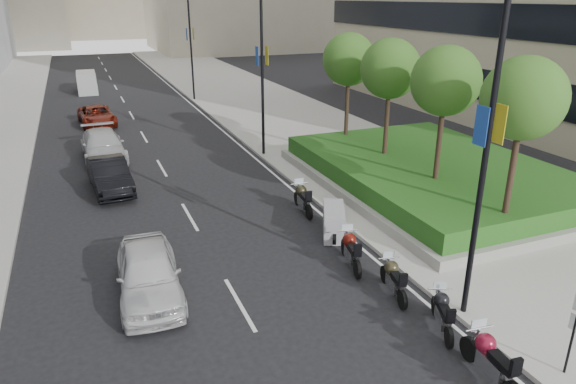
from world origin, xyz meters
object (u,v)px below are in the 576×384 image
parking_sign (575,327)px  car_b (110,175)px  lamp_post_2 (189,41)px  car_c (103,146)px  lamp_post_1 (259,66)px  car_d (97,116)px  motorcycle_3 (393,279)px  motorcycle_2 (442,312)px  motorcycle_1 (490,360)px  car_a (149,273)px  motorcycle_4 (351,250)px  motorcycle_6 (303,198)px  lamp_post_0 (482,146)px  motorcycle_5 (334,222)px  delivery_van (87,83)px

parking_sign → car_b: bearing=117.4°
lamp_post_2 → car_c: 17.83m
lamp_post_1 → car_d: lamp_post_1 is taller
car_b → lamp_post_2: bearing=63.5°
car_b → car_c: bearing=85.2°
motorcycle_3 → car_d: size_ratio=0.42×
car_b → car_c: 5.36m
lamp_post_2 → motorcycle_2: (-0.86, -35.30, -4.53)m
motorcycle_1 → car_a: (-6.89, 6.87, 0.16)m
motorcycle_4 → motorcycle_6: motorcycle_6 is taller
lamp_post_0 → parking_sign: bearing=-77.7°
motorcycle_2 → car_d: size_ratio=0.39×
lamp_post_0 → car_d: bearing=106.1°
car_b → motorcycle_4: bearing=-61.1°
lamp_post_1 → car_c: (-8.36, 2.85, -4.28)m
motorcycle_6 → car_a: bearing=127.1°
motorcycle_2 → car_c: 21.49m
lamp_post_0 → motorcycle_2: bearing=-161.0°
motorcycle_1 → motorcycle_4: (-0.31, 6.20, -0.03)m
motorcycle_1 → lamp_post_2: bearing=4.6°
motorcycle_5 → delivery_van: (-7.41, 36.71, 0.30)m
parking_sign → motorcycle_2: 3.23m
motorcycle_2 → car_c: car_c is taller
delivery_van → lamp_post_1: bearing=-71.1°
lamp_post_2 → motorcycle_6: bearing=-92.3°
lamp_post_2 → car_b: size_ratio=1.96×
lamp_post_1 → car_a: size_ratio=1.97×
motorcycle_3 → motorcycle_4: motorcycle_4 is taller
motorcycle_6 → delivery_van: bearing=17.8°
motorcycle_1 → car_c: bearing=24.3°
lamp_post_1 → car_c: size_ratio=1.66×
motorcycle_5 → car_c: 15.61m
motorcycle_5 → parking_sign: bearing=-145.4°
motorcycle_2 → delivery_van: size_ratio=0.43×
motorcycle_4 → car_a: 6.62m
motorcycle_3 → car_c: car_c is taller
motorcycle_4 → car_c: (-6.91, 16.04, 0.20)m
lamp_post_0 → car_a: lamp_post_0 is taller
lamp_post_0 → car_b: 17.29m
motorcycle_1 → motorcycle_2: bearing=-1.0°
lamp_post_0 → motorcycle_4: size_ratio=4.13×
motorcycle_6 → car_d: (-7.18, 19.87, 0.08)m
motorcycle_1 → delivery_van: size_ratio=0.52×
car_c → delivery_van: delivery_van is taller
motorcycle_4 → car_b: size_ratio=0.47×
car_b → delivery_van: 28.36m
motorcycle_5 → car_a: (-7.12, -1.66, 0.20)m
parking_sign → lamp_post_1: bearing=91.9°
motorcycle_2 → car_b: bearing=50.7°
motorcycle_5 → car_b: bearing=66.8°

